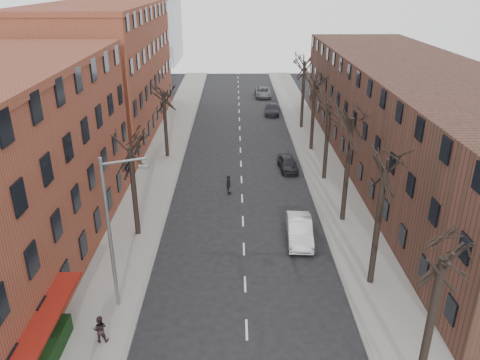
{
  "coord_description": "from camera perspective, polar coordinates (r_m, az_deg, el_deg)",
  "views": [
    {
      "loc": [
        -0.56,
        -11.5,
        17.09
      ],
      "look_at": [
        -0.24,
        18.69,
        4.0
      ],
      "focal_mm": 35.0,
      "sensor_mm": 36.0,
      "label": 1
    }
  ],
  "objects": [
    {
      "name": "sidewalk_left",
      "position": [
        50.07,
        -9.14,
        3.27
      ],
      "size": [
        4.0,
        90.0,
        0.15
      ],
      "primitive_type": "cube",
      "color": "gray",
      "rests_on": "ground"
    },
    {
      "name": "sidewalk_right",
      "position": [
        50.25,
        9.25,
        3.33
      ],
      "size": [
        4.0,
        90.0,
        0.15
      ],
      "primitive_type": "cube",
      "color": "gray",
      "rests_on": "ground"
    },
    {
      "name": "building_left_far",
      "position": [
        58.49,
        -16.31,
        12.59
      ],
      "size": [
        12.0,
        28.0,
        14.0
      ],
      "primitive_type": "cube",
      "color": "brown",
      "rests_on": "ground"
    },
    {
      "name": "building_right",
      "position": [
        46.29,
        20.52,
        6.8
      ],
      "size": [
        12.0,
        50.0,
        10.0
      ],
      "primitive_type": "cube",
      "color": "#4C2B23",
      "rests_on": "ground"
    },
    {
      "name": "awning_left",
      "position": [
        26.01,
        -21.63,
        -19.67
      ],
      "size": [
        1.2,
        7.0,
        0.15
      ],
      "primitive_type": "cube",
      "color": "maroon",
      "rests_on": "ground"
    },
    {
      "name": "tree_right_b",
      "position": [
        30.18,
        15.54,
        -12.04
      ],
      "size": [
        5.2,
        5.2,
        10.8
      ],
      "primitive_type": null,
      "color": "black",
      "rests_on": "ground"
    },
    {
      "name": "tree_right_c",
      "position": [
        36.76,
        12.33,
        -4.86
      ],
      "size": [
        5.2,
        5.2,
        11.6
      ],
      "primitive_type": null,
      "color": "black",
      "rests_on": "ground"
    },
    {
      "name": "tree_right_d",
      "position": [
        43.81,
        10.17,
        0.09
      ],
      "size": [
        5.2,
        5.2,
        10.0
      ],
      "primitive_type": null,
      "color": "black",
      "rests_on": "ground"
    },
    {
      "name": "tree_right_e",
      "position": [
        51.14,
        8.62,
        3.64
      ],
      "size": [
        5.2,
        5.2,
        10.8
      ],
      "primitive_type": null,
      "color": "black",
      "rests_on": "ground"
    },
    {
      "name": "tree_right_f",
      "position": [
        58.64,
        7.46,
        6.3
      ],
      "size": [
        5.2,
        5.2,
        11.6
      ],
      "primitive_type": null,
      "color": "black",
      "rests_on": "ground"
    },
    {
      "name": "tree_left_a",
      "position": [
        34.82,
        -12.28,
        -6.56
      ],
      "size": [
        5.2,
        5.2,
        9.5
      ],
      "primitive_type": null,
      "color": "black",
      "rests_on": "ground"
    },
    {
      "name": "tree_left_b",
      "position": [
        49.11,
        -8.83,
        2.79
      ],
      "size": [
        5.2,
        5.2,
        9.5
      ],
      "primitive_type": null,
      "color": "black",
      "rests_on": "ground"
    },
    {
      "name": "streetlight",
      "position": [
        25.5,
        -15.31,
        -5.76
      ],
      "size": [
        2.45,
        0.22,
        9.03
      ],
      "color": "slate",
      "rests_on": "ground"
    },
    {
      "name": "silver_sedan",
      "position": [
        33.29,
        7.28,
        -6.1
      ],
      "size": [
        1.93,
        4.85,
        1.57
      ],
      "primitive_type": "imported",
      "rotation": [
        0.0,
        0.0,
        -0.06
      ],
      "color": "silver",
      "rests_on": "ground"
    },
    {
      "name": "parked_car_near",
      "position": [
        45.21,
        5.84,
        2.02
      ],
      "size": [
        1.9,
        4.07,
        1.35
      ],
      "primitive_type": "imported",
      "rotation": [
        0.0,
        0.0,
        0.08
      ],
      "color": "black",
      "rests_on": "ground"
    },
    {
      "name": "parked_car_mid",
      "position": [
        64.37,
        3.95,
        8.61
      ],
      "size": [
        2.3,
        4.8,
        1.35
      ],
      "primitive_type": "imported",
      "rotation": [
        0.0,
        0.0,
        -0.09
      ],
      "color": "black",
      "rests_on": "ground"
    },
    {
      "name": "parked_car_far",
      "position": [
        74.07,
        2.82,
        10.63
      ],
      "size": [
        2.36,
        5.1,
        1.42
      ],
      "primitive_type": "imported",
      "rotation": [
        0.0,
        0.0,
        -0.0
      ],
      "color": "#55565C",
      "rests_on": "ground"
    },
    {
      "name": "pedestrian_b",
      "position": [
        25.6,
        -16.7,
        -17.0
      ],
      "size": [
        0.76,
        0.61,
        1.5
      ],
      "primitive_type": "imported",
      "rotation": [
        0.0,
        0.0,
        3.2
      ],
      "color": "black",
      "rests_on": "sidewalk_left"
    },
    {
      "name": "pedestrian_crossing",
      "position": [
        39.88,
        -1.4,
        -0.59
      ],
      "size": [
        0.43,
        1.01,
        1.71
      ],
      "primitive_type": "imported",
      "rotation": [
        0.0,
        0.0,
        1.56
      ],
      "color": "black",
      "rests_on": "ground"
    }
  ]
}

